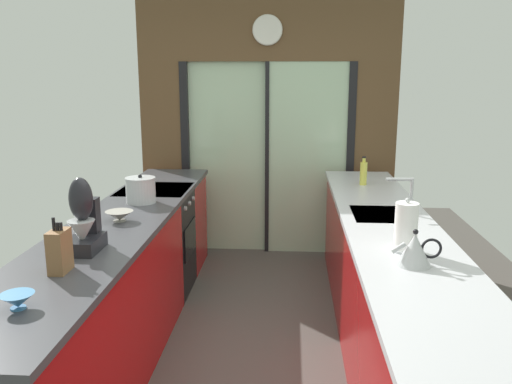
# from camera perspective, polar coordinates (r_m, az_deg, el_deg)

# --- Properties ---
(ground_plane) EXTENTS (5.04, 7.60, 0.02)m
(ground_plane) POSITION_cam_1_polar(r_m,az_deg,el_deg) (4.19, -0.03, -14.34)
(ground_plane) COLOR #4C4742
(back_wall_unit) EXTENTS (2.64, 0.12, 2.70)m
(back_wall_unit) POSITION_cam_1_polar(r_m,az_deg,el_deg) (5.54, 1.22, 8.87)
(back_wall_unit) COLOR brown
(back_wall_unit) RESTS_ON ground_plane
(left_counter_run) EXTENTS (0.62, 3.80, 0.92)m
(left_counter_run) POSITION_cam_1_polar(r_m,az_deg,el_deg) (3.74, -14.82, -10.23)
(left_counter_run) COLOR #AD0C0F
(left_counter_run) RESTS_ON ground_plane
(right_counter_run) EXTENTS (0.62, 3.80, 0.92)m
(right_counter_run) POSITION_cam_1_polar(r_m,az_deg,el_deg) (3.77, 13.80, -10.00)
(right_counter_run) COLOR #AD0C0F
(right_counter_run) RESTS_ON ground_plane
(sink_faucet) EXTENTS (0.19, 0.02, 0.26)m
(sink_faucet) POSITION_cam_1_polar(r_m,az_deg,el_deg) (3.85, 15.83, 0.19)
(sink_faucet) COLOR #B7BABC
(sink_faucet) RESTS_ON right_counter_run
(oven_range) EXTENTS (0.60, 0.60, 0.92)m
(oven_range) POSITION_cam_1_polar(r_m,az_deg,el_deg) (4.75, -10.55, -5.17)
(oven_range) COLOR black
(oven_range) RESTS_ON ground_plane
(mixing_bowl_near) EXTENTS (0.14, 0.14, 0.07)m
(mixing_bowl_near) POSITION_cam_1_polar(r_m,az_deg,el_deg) (2.50, -24.14, -10.56)
(mixing_bowl_near) COLOR teal
(mixing_bowl_near) RESTS_ON left_counter_run
(mixing_bowl_far) EXTENTS (0.19, 0.19, 0.07)m
(mixing_bowl_far) POSITION_cam_1_polar(r_m,az_deg,el_deg) (3.68, -14.40, -2.47)
(mixing_bowl_far) COLOR gray
(mixing_bowl_far) RESTS_ON left_counter_run
(knife_block) EXTENTS (0.08, 0.14, 0.28)m
(knife_block) POSITION_cam_1_polar(r_m,az_deg,el_deg) (2.83, -20.27, -5.92)
(knife_block) COLOR brown
(knife_block) RESTS_ON left_counter_run
(stand_mixer) EXTENTS (0.17, 0.27, 0.42)m
(stand_mixer) POSITION_cam_1_polar(r_m,az_deg,el_deg) (3.10, -17.96, -3.17)
(stand_mixer) COLOR black
(stand_mixer) RESTS_ON left_counter_run
(stock_pot) EXTENTS (0.23, 0.23, 0.22)m
(stock_pot) POSITION_cam_1_polar(r_m,az_deg,el_deg) (4.15, -12.23, 0.21)
(stock_pot) COLOR #B7BABC
(stock_pot) RESTS_ON left_counter_run
(kettle) EXTENTS (0.26, 0.18, 0.19)m
(kettle) POSITION_cam_1_polar(r_m,az_deg,el_deg) (2.87, 16.62, -5.92)
(kettle) COLOR #B7BABC
(kettle) RESTS_ON right_counter_run
(soap_bottle) EXTENTS (0.06, 0.06, 0.25)m
(soap_bottle) POSITION_cam_1_polar(r_m,az_deg,el_deg) (4.79, 11.42, 2.03)
(soap_bottle) COLOR #D1CC4C
(soap_bottle) RESTS_ON right_counter_run
(paper_towel_roll) EXTENTS (0.15, 0.15, 0.30)m
(paper_towel_roll) POSITION_cam_1_polar(r_m,az_deg,el_deg) (3.06, 15.74, -3.66)
(paper_towel_roll) COLOR #B7BABC
(paper_towel_roll) RESTS_ON right_counter_run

